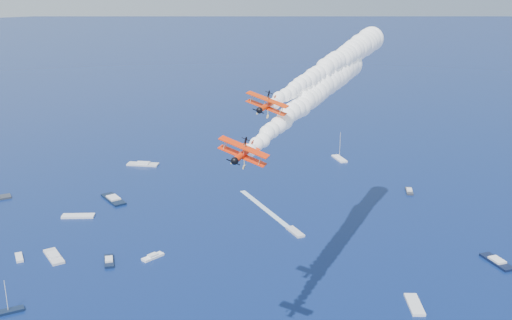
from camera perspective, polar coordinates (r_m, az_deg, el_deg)
biplane_lead at (r=118.33m, az=1.03°, el=5.03°), size 11.47×12.28×7.66m
biplane_trail at (r=103.91m, az=-1.17°, el=0.58°), size 12.28×12.94×8.23m
smoke_trail_lead at (r=150.10m, az=6.95°, el=8.68°), size 74.59×69.80×12.41m
smoke_trail_trail at (r=135.36m, az=5.02°, el=5.77°), size 74.68×72.38×12.41m
spectator_boats at (r=203.11m, az=-15.35°, el=-6.80°), size 224.65×186.49×0.70m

